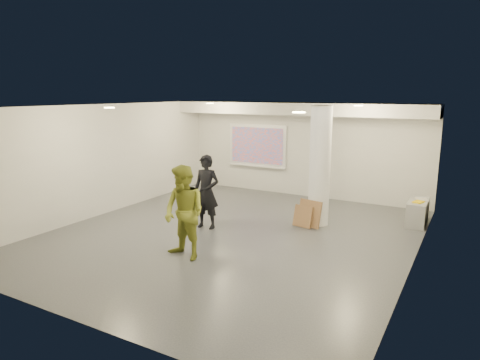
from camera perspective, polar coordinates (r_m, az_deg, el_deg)
The scene contains 20 objects.
floor at distance 10.21m, azimuth -1.10°, elevation -7.28°, with size 8.00×9.00×0.01m, color #393C41.
ceiling at distance 9.67m, azimuth -1.18°, elevation 9.79°, with size 8.00×9.00×0.01m, color silver.
wall_back at distance 13.85m, azimuth 8.33°, elevation 4.01°, with size 8.00×0.01×3.00m, color silver.
wall_front at distance 6.47m, azimuth -21.80°, elevation -5.50°, with size 8.00×0.01×3.00m, color silver.
wall_left at distance 12.32m, azimuth -17.43°, elevation 2.65°, with size 0.01×9.00×3.00m, color silver.
wall_right at distance 8.58m, azimuth 22.61°, elevation -1.48°, with size 0.01×9.00×3.00m, color silver.
soffit_band at distance 13.23m, azimuth 7.63°, elevation 9.42°, with size 8.00×1.10×0.36m, color silver.
downlight_nw at distance 12.95m, azimuth -4.02°, elevation 10.15°, with size 0.22×0.22×0.02m, color #FFF096.
downlight_ne at distance 11.17m, azimuth 15.51°, elevation 9.52°, with size 0.22×0.22×0.02m, color #FFF096.
downlight_sw at distance 9.85m, azimuth -17.03°, elevation 9.21°, with size 0.22×0.22×0.02m, color #FFF096.
downlight_se at distance 7.35m, azimuth 7.85°, elevation 8.93°, with size 0.22×0.22×0.02m, color #FFF096.
column at distance 10.84m, azimuth 10.60°, elevation 1.82°, with size 0.52×0.52×3.00m, color white.
projection_screen at distance 14.45m, azimuth 2.32°, elevation 4.55°, with size 2.10×0.13×1.42m.
credenza at distance 11.78m, azimuth 22.59°, elevation -4.03°, with size 0.44×1.07×0.62m, color gray.
papers_stack at distance 11.84m, azimuth 23.02°, elevation -2.38°, with size 0.28×0.36×0.02m, color silver.
postit_pad at distance 11.53m, azimuth 22.70°, elevation -2.70°, with size 0.20×0.28×0.03m, color #F9C703.
cardboard_back at distance 10.85m, azimuth 9.25°, elevation -4.44°, with size 0.62×0.06×0.68m, color brown.
cardboard_front at distance 10.82m, azimuth 8.37°, elevation -4.81°, with size 0.49×0.05×0.54m, color brown.
woman at distance 10.51m, azimuth -4.49°, elevation -1.60°, with size 0.66×0.44×1.82m, color black.
man at distance 8.61m, azimuth -7.44°, elevation -4.35°, with size 0.93×0.72×1.91m, color olive.
Camera 1 is at (4.89, -8.33, 3.32)m, focal length 32.00 mm.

